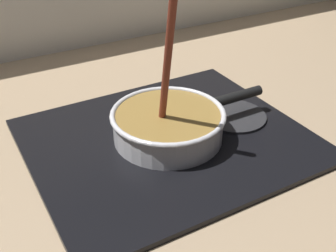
# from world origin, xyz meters

# --- Properties ---
(ground) EXTENTS (2.40, 1.60, 0.04)m
(ground) POSITION_xyz_m (0.00, 0.00, -0.02)
(ground) COLOR #9E8466
(hob_plate) EXTENTS (0.56, 0.48, 0.01)m
(hob_plate) POSITION_xyz_m (0.05, 0.18, 0.01)
(hob_plate) COLOR black
(hob_plate) RESTS_ON ground
(burner_ring) EXTENTS (0.20, 0.20, 0.01)m
(burner_ring) POSITION_xyz_m (0.05, 0.18, 0.02)
(burner_ring) COLOR #592D0C
(burner_ring) RESTS_ON hob_plate
(spare_burner) EXTENTS (0.15, 0.15, 0.01)m
(spare_burner) POSITION_xyz_m (0.22, 0.18, 0.01)
(spare_burner) COLOR #262628
(spare_burner) RESTS_ON hob_plate
(cooking_pan) EXTENTS (0.36, 0.24, 0.32)m
(cooking_pan) POSITION_xyz_m (0.05, 0.18, 0.05)
(cooking_pan) COLOR silver
(cooking_pan) RESTS_ON hob_plate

